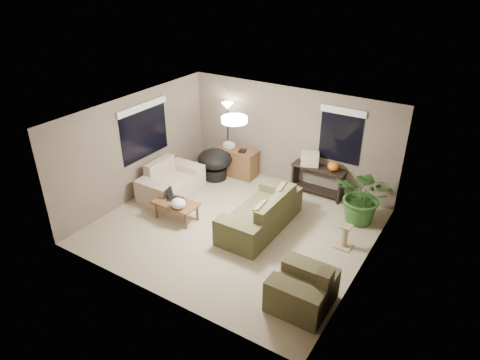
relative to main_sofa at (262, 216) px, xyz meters
The scene contains 20 objects.
room_shell 1.12m from the main_sofa, 151.34° to the right, with size 5.50×5.50×5.50m.
main_sofa is the anchor object (origin of this frame).
throw_pillows 0.44m from the main_sofa, ahead, with size 0.30×1.37×0.47m.
loveseat 2.62m from the main_sofa, behind, with size 0.90×1.60×0.85m.
armchair 2.38m from the main_sofa, 43.92° to the right, with size 0.95×1.00×0.85m.
coffee_table 1.91m from the main_sofa, 158.25° to the right, with size 1.00×0.55×0.42m.
laptop 2.04m from the main_sofa, 162.63° to the right, with size 0.41×0.31×0.24m.
plastic_bag 1.81m from the main_sofa, 151.41° to the right, with size 0.33×0.29×0.23m, color white.
desk 2.58m from the main_sofa, 134.45° to the left, with size 1.10×0.50×0.75m.
desk_papers 2.73m from the main_sofa, 136.99° to the left, with size 0.71×0.31×0.12m.
console_table 2.02m from the main_sofa, 77.59° to the left, with size 1.30×0.40×0.75m.
pumpkin 2.19m from the main_sofa, 68.31° to the left, with size 0.27×0.27×0.22m, color orange.
cardboard_box 2.07m from the main_sofa, 84.68° to the left, with size 0.42×0.31×0.31m, color beige.
papasan_chair 2.60m from the main_sofa, 147.86° to the left, with size 1.16×1.16×0.80m.
floor_lamp 3.20m from the main_sofa, 137.81° to the left, with size 0.32×0.32×1.91m.
ceiling_fixture 2.22m from the main_sofa, 151.34° to the right, with size 0.50×0.50×0.10m, color white.
houseplant 2.22m from the main_sofa, 37.89° to the left, with size 1.18×1.31×1.02m, color #2D5923.
cat_scratching_post 1.77m from the main_sofa, ahead, with size 0.32×0.32×0.50m.
window_left 3.56m from the main_sofa, behind, with size 0.05×1.56×1.33m.
window_back 2.77m from the main_sofa, 70.19° to the left, with size 1.06×0.05×1.33m.
Camera 1 is at (4.22, -6.52, 5.19)m, focal length 32.00 mm.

